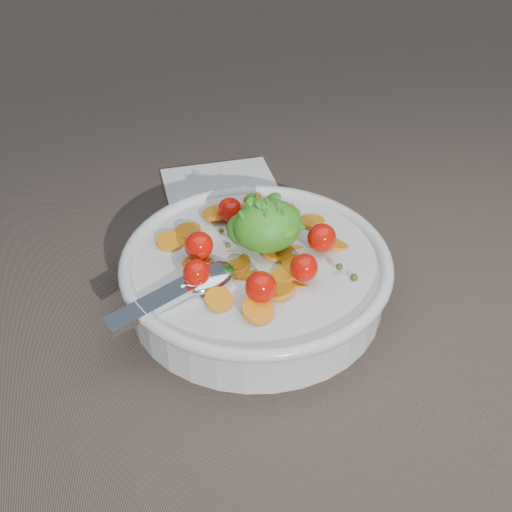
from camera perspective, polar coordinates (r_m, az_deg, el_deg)
name	(u,v)px	position (r m, az deg, el deg)	size (l,w,h in m)	color
ground	(244,291)	(0.66, -1.09, -3.11)	(6.00, 6.00, 0.00)	brown
bowl	(256,273)	(0.63, -0.01, -1.55)	(0.29, 0.27, 0.11)	silver
napkin	(221,188)	(0.82, -3.09, 6.04)	(0.14, 0.12, 0.01)	white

